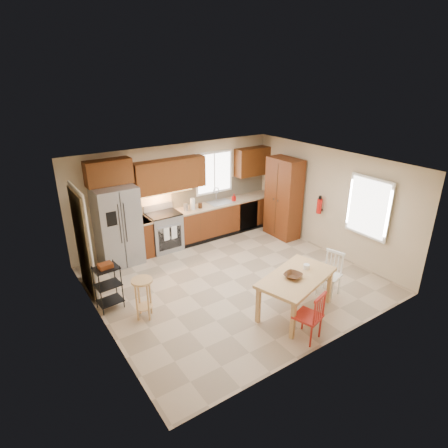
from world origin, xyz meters
name	(u,v)px	position (x,y,z in m)	size (l,w,h in m)	color
floor	(234,280)	(0.00, 0.00, 0.00)	(5.50, 5.50, 0.00)	tan
ceiling	(235,165)	(0.00, 0.00, 2.50)	(5.50, 5.00, 0.02)	silver
wall_back	(177,194)	(0.00, 2.50, 1.25)	(5.50, 0.02, 2.50)	#CCB793
wall_front	(331,280)	(0.00, -2.50, 1.25)	(5.50, 0.02, 2.50)	#CCB793
wall_left	(97,262)	(-2.75, 0.00, 1.25)	(0.02, 5.00, 2.50)	#CCB793
wall_right	(328,201)	(2.75, 0.00, 1.25)	(0.02, 5.00, 2.50)	#CCB793
refrigerator	(118,226)	(-1.70, 2.12, 0.91)	(0.92, 0.75, 1.82)	gray
range_stove	(164,232)	(-0.55, 2.19, 0.46)	(0.76, 0.63, 0.92)	gray
base_cabinet_narrow	(143,237)	(-1.10, 2.20, 0.45)	(0.30, 0.60, 0.90)	#632B12
base_cabinet_run	(226,217)	(1.29, 2.20, 0.45)	(2.92, 0.60, 0.90)	#632B12
dishwasher	(249,216)	(1.85, 1.91, 0.45)	(0.60, 0.02, 0.78)	black
backsplash	(220,189)	(1.29, 2.48, 1.18)	(2.92, 0.03, 0.55)	#C6B895
upper_over_fridge	(108,172)	(-1.70, 2.33, 2.10)	(1.00, 0.35, 0.55)	#603210
upper_left_block	(170,175)	(-0.25, 2.33, 1.83)	(1.80, 0.35, 0.75)	#603210
upper_right_block	(252,162)	(2.25, 2.33, 1.83)	(1.00, 0.35, 0.75)	#603210
window_back	(214,173)	(1.10, 2.48, 1.65)	(1.12, 0.04, 1.12)	white
sink	(220,204)	(1.10, 2.20, 0.86)	(0.62, 0.46, 0.16)	gray
undercab_glow	(160,193)	(-0.55, 2.30, 1.43)	(1.60, 0.30, 0.01)	#FFBF66
soap_bottle	(234,197)	(1.48, 2.10, 1.00)	(0.09, 0.09, 0.19)	#B2100C
paper_towel	(193,204)	(0.25, 2.15, 1.04)	(0.12, 0.12, 0.28)	white
canister_steel	(186,207)	(0.05, 2.15, 0.99)	(0.11, 0.11, 0.18)	gray
canister_wood	(200,205)	(0.45, 2.12, 0.97)	(0.10, 0.10, 0.14)	#462412
pantry	(283,198)	(2.43, 1.20, 1.05)	(0.50, 0.95, 2.10)	#632B12
fire_extinguisher	(319,206)	(2.63, 0.15, 1.10)	(0.12, 0.12, 0.36)	#B2100C
window_right	(369,207)	(2.68, -1.15, 1.45)	(0.04, 1.02, 1.32)	white
doorway	(82,244)	(-2.67, 1.30, 1.05)	(0.04, 0.95, 2.10)	#8C7A59
dining_table	(295,294)	(0.28, -1.54, 0.37)	(1.52, 0.85, 0.74)	tan
chair_red	(308,315)	(-0.07, -2.19, 0.45)	(0.42, 0.42, 0.89)	#AE241A
chair_white	(329,275)	(1.23, -1.49, 0.45)	(0.42, 0.42, 0.89)	white
table_bowl	(293,278)	(0.18, -1.54, 0.75)	(0.31, 0.31, 0.08)	#462412
table_jar	(306,268)	(0.61, -1.45, 0.78)	(0.11, 0.11, 0.13)	white
bar_stool	(143,299)	(-2.08, -0.15, 0.39)	(0.38, 0.38, 0.78)	tan
utility_cart	(108,287)	(-2.50, 0.48, 0.44)	(0.44, 0.35, 0.89)	black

